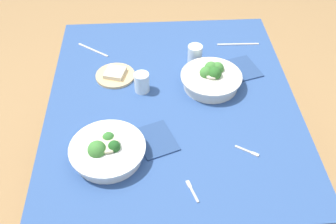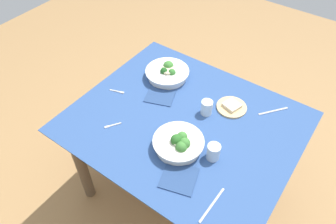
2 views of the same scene
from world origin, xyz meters
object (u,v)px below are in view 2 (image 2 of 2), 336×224
at_px(fork_by_far_bowl, 112,125).
at_px(napkin_folded_upper, 160,97).
at_px(water_glass_center, 207,107).
at_px(table_knife_left, 273,111).
at_px(broccoli_bowl_near, 179,144).
at_px(napkin_folded_lower, 179,178).
at_px(fork_by_near_bowl, 118,92).
at_px(table_knife_right, 212,205).
at_px(bread_side_plate, 232,107).
at_px(broccoli_bowl_far, 167,73).
at_px(water_glass_side, 213,152).

distance_m(fork_by_far_bowl, napkin_folded_upper, 0.35).
distance_m(water_glass_center, table_knife_left, 0.39).
relative_size(broccoli_bowl_near, napkin_folded_upper, 1.58).
bearing_deg(napkin_folded_lower, broccoli_bowl_near, 124.71).
height_order(water_glass_center, table_knife_left, water_glass_center).
xyz_separation_m(broccoli_bowl_near, fork_by_near_bowl, (-0.55, 0.14, -0.04)).
xyz_separation_m(fork_by_near_bowl, table_knife_right, (0.85, -0.32, -0.00)).
bearing_deg(napkin_folded_upper, water_glass_center, 9.36).
height_order(broccoli_bowl_near, table_knife_left, broccoli_bowl_near).
height_order(water_glass_center, fork_by_near_bowl, water_glass_center).
height_order(bread_side_plate, table_knife_right, bread_side_plate).
height_order(table_knife_right, napkin_folded_upper, napkin_folded_upper).
distance_m(fork_by_far_bowl, table_knife_left, 0.92).
relative_size(bread_side_plate, table_knife_right, 0.85).
relative_size(fork_by_near_bowl, napkin_folded_upper, 0.55).
xyz_separation_m(broccoli_bowl_far, table_knife_right, (0.68, -0.61, -0.03)).
height_order(fork_by_far_bowl, table_knife_right, same).
height_order(fork_by_far_bowl, napkin_folded_lower, napkin_folded_lower).
bearing_deg(fork_by_far_bowl, table_knife_left, 165.83).
distance_m(water_glass_center, fork_by_far_bowl, 0.54).
bearing_deg(napkin_folded_lower, water_glass_center, 104.67).
height_order(bread_side_plate, water_glass_center, water_glass_center).
distance_m(water_glass_side, table_knife_left, 0.50).
bearing_deg(water_glass_side, fork_by_near_bowl, 173.20).
xyz_separation_m(water_glass_center, napkin_folded_lower, (0.12, -0.45, -0.04)).
relative_size(broccoli_bowl_far, napkin_folded_lower, 1.68).
distance_m(bread_side_plate, napkin_folded_lower, 0.57).
xyz_separation_m(broccoli_bowl_near, napkin_folded_lower, (0.10, -0.15, -0.04)).
bearing_deg(broccoli_bowl_far, fork_by_near_bowl, -119.56).
bearing_deg(fork_by_near_bowl, broccoli_bowl_near, -32.25).
xyz_separation_m(bread_side_plate, fork_by_far_bowl, (-0.47, -0.51, -0.01)).
bearing_deg(napkin_folded_lower, bread_side_plate, 91.72).
relative_size(water_glass_center, table_knife_left, 0.47).
distance_m(water_glass_center, napkin_folded_lower, 0.46).
height_order(water_glass_side, table_knife_left, water_glass_side).
bearing_deg(table_knife_left, water_glass_center, 164.79).
distance_m(water_glass_center, table_knife_right, 0.58).
xyz_separation_m(fork_by_far_bowl, napkin_folded_upper, (0.08, 0.34, 0.00)).
bearing_deg(fork_by_far_bowl, bread_side_plate, 170.46).
xyz_separation_m(broccoli_bowl_far, bread_side_plate, (0.47, -0.01, -0.02)).
xyz_separation_m(broccoli_bowl_far, water_glass_center, (0.37, -0.13, 0.01)).
relative_size(fork_by_far_bowl, fork_by_near_bowl, 0.92).
distance_m(broccoli_bowl_near, table_knife_right, 0.35).
relative_size(broccoli_bowl_near, water_glass_center, 3.02).
bearing_deg(fork_by_near_bowl, table_knife_right, -38.42).
bearing_deg(table_knife_left, broccoli_bowl_far, 136.44).
relative_size(water_glass_center, napkin_folded_upper, 0.52).
relative_size(fork_by_far_bowl, napkin_folded_lower, 0.51).
relative_size(water_glass_center, fork_by_far_bowl, 1.04).
relative_size(water_glass_side, fork_by_far_bowl, 1.05).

